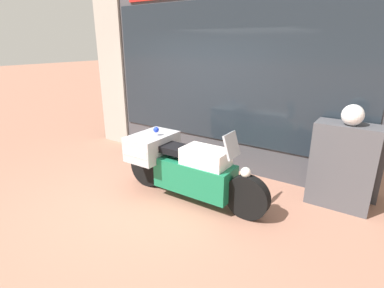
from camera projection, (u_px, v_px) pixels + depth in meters
ground_plane at (145, 201)px, 4.50m from camera, size 60.00×60.00×0.00m
shop_building at (198, 73)px, 5.71m from camera, size 5.79×0.55×3.40m
window_display at (227, 142)px, 5.79m from camera, size 4.59×0.30×1.80m
paramedic_motorcycle at (181, 164)px, 4.49m from camera, size 2.39×0.80×1.15m
utility_cabinet at (342, 166)px, 4.22m from camera, size 0.84×0.42×1.22m
white_helmet at (353, 115)px, 3.92m from camera, size 0.28×0.28×0.28m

